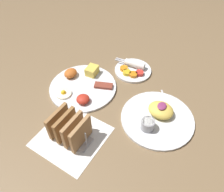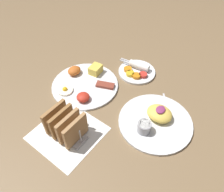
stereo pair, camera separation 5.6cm
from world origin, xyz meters
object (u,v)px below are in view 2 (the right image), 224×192
(plate_condiments, at_px, (137,71))
(toast_rack, at_px, (66,125))
(plate_breakfast, at_px, (85,83))
(plate_foreground, at_px, (155,120))

(plate_condiments, distance_m, toast_rack, 0.42)
(plate_breakfast, height_order, plate_condiments, plate_breakfast)
(plate_condiments, bearing_deg, plate_foreground, -133.36)
(plate_breakfast, relative_size, toast_rack, 1.90)
(plate_breakfast, distance_m, plate_condiments, 0.24)
(plate_condiments, bearing_deg, toast_rack, 177.77)
(plate_foreground, height_order, toast_rack, toast_rack)
(plate_breakfast, relative_size, plate_condiments, 1.55)
(plate_breakfast, height_order, plate_foreground, plate_foreground)
(plate_condiments, relative_size, toast_rack, 1.23)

